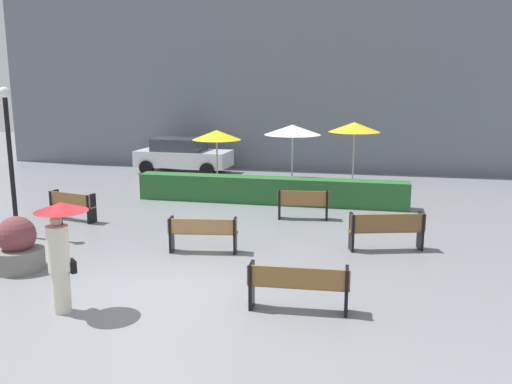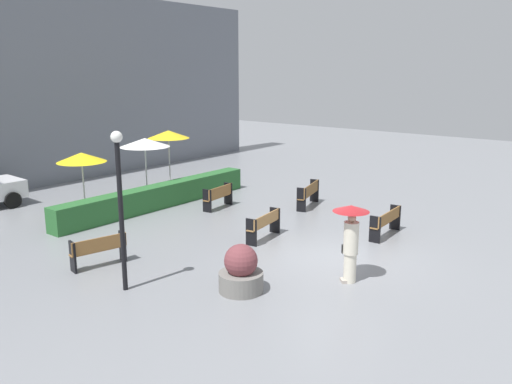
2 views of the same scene
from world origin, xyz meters
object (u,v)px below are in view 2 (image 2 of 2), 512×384
(bench_mid_center, at_px, (265,224))
(patio_umbrella_yellow_far, at_px, (168,134))
(bench_back_row, at_px, (219,195))
(bench_far_right, at_px, (309,193))
(patio_umbrella_white, at_px, (145,143))
(planter_pot, at_px, (241,272))
(lamp_post, at_px, (120,195))
(bench_near_right, at_px, (387,221))
(patio_umbrella_yellow, at_px, (82,157))
(pedestrian_with_umbrella, at_px, (351,234))
(bench_far_left, at_px, (99,249))

(bench_mid_center, bearing_deg, patio_umbrella_yellow_far, 67.64)
(patio_umbrella_yellow_far, bearing_deg, bench_back_row, -107.33)
(bench_far_right, height_order, patio_umbrella_white, patio_umbrella_white)
(planter_pot, bearing_deg, bench_far_right, 21.50)
(planter_pot, bearing_deg, lamp_post, 126.44)
(bench_mid_center, distance_m, bench_back_row, 4.20)
(bench_near_right, relative_size, patio_umbrella_yellow, 0.79)
(bench_near_right, distance_m, patio_umbrella_white, 10.19)
(pedestrian_with_umbrella, distance_m, patio_umbrella_yellow, 10.99)
(bench_far_left, relative_size, pedestrian_with_umbrella, 0.79)
(patio_umbrella_yellow, bearing_deg, bench_far_left, -120.70)
(bench_near_right, relative_size, patio_umbrella_yellow_far, 0.70)
(lamp_post, bearing_deg, bench_mid_center, -3.09)
(pedestrian_with_umbrella, bearing_deg, lamp_post, 133.69)
(patio_umbrella_yellow_far, bearing_deg, bench_near_right, -92.83)
(patio_umbrella_white, bearing_deg, bench_far_right, -61.40)
(pedestrian_with_umbrella, height_order, patio_umbrella_yellow_far, patio_umbrella_yellow_far)
(bench_far_right, height_order, pedestrian_with_umbrella, pedestrian_with_umbrella)
(bench_far_left, distance_m, bench_far_right, 9.11)
(bench_mid_center, height_order, patio_umbrella_yellow, patio_umbrella_yellow)
(bench_mid_center, xyz_separation_m, pedestrian_with_umbrella, (-1.39, -3.79, 0.76))
(bench_far_left, height_order, lamp_post, lamp_post)
(bench_far_left, distance_m, bench_back_row, 6.86)
(bench_far_left, bearing_deg, bench_far_right, -6.33)
(bench_far_right, height_order, lamp_post, lamp_post)
(bench_far_left, relative_size, patio_umbrella_yellow, 0.68)
(bench_far_right, relative_size, patio_umbrella_yellow_far, 0.70)
(bench_far_left, bearing_deg, planter_pot, -74.51)
(bench_far_right, relative_size, lamp_post, 0.47)
(pedestrian_with_umbrella, distance_m, lamp_post, 5.75)
(patio_umbrella_yellow, relative_size, patio_umbrella_yellow_far, 0.88)
(patio_umbrella_yellow, bearing_deg, patio_umbrella_white, -3.80)
(bench_far_left, bearing_deg, bench_back_row, 13.66)
(pedestrian_with_umbrella, bearing_deg, bench_mid_center, 69.85)
(patio_umbrella_yellow, xyz_separation_m, patio_umbrella_yellow_far, (4.96, 0.71, 0.31))
(bench_mid_center, relative_size, planter_pot, 1.41)
(pedestrian_with_umbrella, height_order, patio_umbrella_yellow, patio_umbrella_yellow)
(planter_pot, relative_size, patio_umbrella_white, 0.47)
(bench_far_right, distance_m, patio_umbrella_yellow, 8.71)
(bench_mid_center, bearing_deg, bench_far_left, 156.02)
(bench_near_right, height_order, patio_umbrella_white, patio_umbrella_white)
(bench_far_right, xyz_separation_m, bench_back_row, (-2.38, 2.62, -0.04))
(bench_back_row, relative_size, pedestrian_with_umbrella, 0.78)
(bench_back_row, height_order, pedestrian_with_umbrella, pedestrian_with_umbrella)
(bench_back_row, distance_m, patio_umbrella_yellow_far, 4.76)
(patio_umbrella_yellow, bearing_deg, bench_back_row, -43.20)
(bench_back_row, distance_m, bench_near_right, 6.68)
(bench_back_row, relative_size, patio_umbrella_yellow_far, 0.59)
(bench_far_left, xyz_separation_m, bench_far_right, (9.05, -1.00, 0.05))
(planter_pot, xyz_separation_m, lamp_post, (-1.70, 2.30, 1.90))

